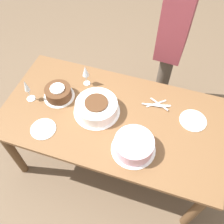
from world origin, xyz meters
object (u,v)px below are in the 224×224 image
object	(u,v)px
cake_center_white	(97,107)
cake_front_chocolate	(58,93)
cake_back_decorated	(134,145)
wine_glass_far	(86,72)
person_cutting	(175,29)
wine_glass_near	(27,87)

from	to	relation	value
cake_center_white	cake_front_chocolate	bearing A→B (deg)	-7.48
cake_front_chocolate	cake_back_decorated	bearing A→B (deg)	158.45
cake_center_white	cake_back_decorated	distance (m)	0.42
cake_center_white	wine_glass_far	bearing A→B (deg)	-53.76
cake_center_white	wine_glass_far	xyz separation A→B (m)	(0.18, -0.24, 0.08)
cake_front_chocolate	wine_glass_far	bearing A→B (deg)	-128.42
wine_glass_far	person_cutting	xyz separation A→B (m)	(-0.59, -0.56, 0.14)
cake_back_decorated	person_cutting	world-z (taller)	person_cutting
wine_glass_far	cake_center_white	bearing A→B (deg)	126.24
cake_front_chocolate	person_cutting	size ratio (longest dim) A/B	0.15
wine_glass_far	person_cutting	distance (m)	0.83
cake_center_white	cake_front_chocolate	world-z (taller)	cake_center_white
wine_glass_near	cake_back_decorated	bearing A→B (deg)	168.55
wine_glass_near	wine_glass_far	world-z (taller)	wine_glass_near
wine_glass_far	person_cutting	size ratio (longest dim) A/B	0.11
wine_glass_far	cake_back_decorated	bearing A→B (deg)	138.30
wine_glass_near	person_cutting	size ratio (longest dim) A/B	0.12
person_cutting	wine_glass_far	bearing A→B (deg)	-42.54
cake_front_chocolate	person_cutting	distance (m)	1.09
wine_glass_far	person_cutting	world-z (taller)	person_cutting
person_cutting	wine_glass_near	bearing A→B (deg)	-44.38
cake_back_decorated	cake_front_chocolate	bearing A→B (deg)	-21.55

